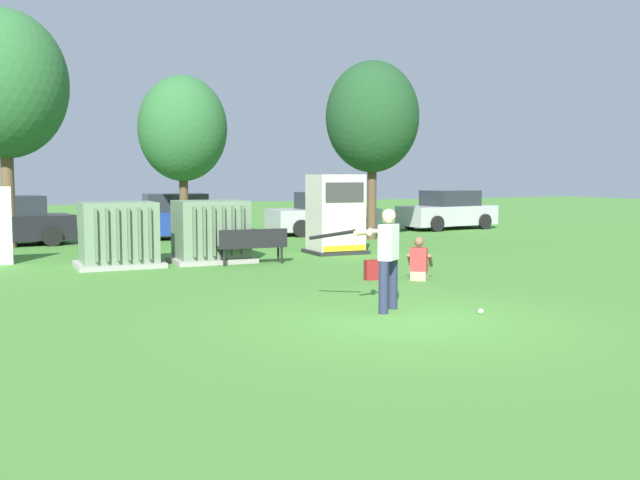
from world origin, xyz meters
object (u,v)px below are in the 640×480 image
transformer_west (119,235)px  parked_car_rightmost (448,211)px  transformer_mid_west (211,232)px  sports_ball (481,311)px  generator_enclosure (336,214)px  parked_car_leftmost (5,223)px  seated_spectator (419,263)px  backpack (372,270)px  parked_car_right_of_center (324,215)px  batter (385,254)px  parked_car_left_of_center (172,218)px  park_bench (253,244)px

transformer_west → parked_car_rightmost: bearing=26.0°
transformer_west → transformer_mid_west: bearing=0.9°
sports_ball → generator_enclosure: bearing=79.1°
sports_ball → parked_car_leftmost: parked_car_leftmost is taller
transformer_mid_west → seated_spectator: transformer_mid_west is taller
backpack → parked_car_right_of_center: parked_car_right_of_center is taller
transformer_west → parked_car_leftmost: bearing=109.9°
batter → seated_spectator: bearing=49.6°
batter → parked_car_left_of_center: batter is taller
seated_spectator → park_bench: bearing=121.1°
parked_car_leftmost → parked_car_left_of_center: same height
generator_enclosure → batter: size_ratio=1.32×
park_bench → parked_car_left_of_center: size_ratio=0.42×
generator_enclosure → parked_car_rightmost: bearing=38.2°
seated_spectator → parked_car_right_of_center: parked_car_right_of_center is taller
parked_car_leftmost → transformer_mid_west: bearing=-54.5°
park_bench → parked_car_right_of_center: size_ratio=0.43×
transformer_mid_west → batter: batter is taller
transformer_west → batter: size_ratio=1.21×
transformer_mid_west → parked_car_left_of_center: same height
transformer_mid_west → backpack: (2.31, -4.69, -0.57)m
transformer_mid_west → seated_spectator: 6.07m
parked_car_leftmost → parked_car_right_of_center: bearing=-0.1°
generator_enclosure → parked_car_left_of_center: bearing=116.5°
parked_car_right_of_center → parked_car_leftmost: bearing=179.9°
park_bench → seated_spectator: seated_spectator is taller
transformer_west → backpack: (4.70, -4.65, -0.57)m
parked_car_leftmost → parked_car_rightmost: same height
transformer_west → seated_spectator: size_ratio=2.18×
transformer_west → generator_enclosure: generator_enclosure is taller
parked_car_left_of_center → parked_car_rightmost: size_ratio=0.98×
park_bench → parked_car_right_of_center: bearing=54.5°
parked_car_left_of_center → seated_spectator: bearing=-77.7°
backpack → parked_car_right_of_center: size_ratio=0.10×
parked_car_right_of_center → parked_car_rightmost: (5.83, 0.28, 0.00)m
backpack → transformer_mid_west: bearing=116.3°
transformer_west → parked_car_left_of_center: (3.00, 7.21, -0.04)m
parked_car_left_of_center → parked_car_right_of_center: same height
sports_ball → batter: bearing=145.9°
batter → parked_car_rightmost: batter is taller
transformer_mid_west → generator_enclosure: generator_enclosure is taller
sports_ball → parked_car_rightmost: parked_car_rightmost is taller
seated_spectator → parked_car_left_of_center: 12.56m
sports_ball → parked_car_right_of_center: bearing=74.7°
generator_enclosure → transformer_mid_west: bearing=-171.9°
transformer_west → parked_car_leftmost: 7.32m
park_bench → backpack: park_bench is taller
backpack → parked_car_leftmost: 13.60m
park_bench → parked_car_leftmost: parked_car_leftmost is taller
generator_enclosure → sports_ball: generator_enclosure is taller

